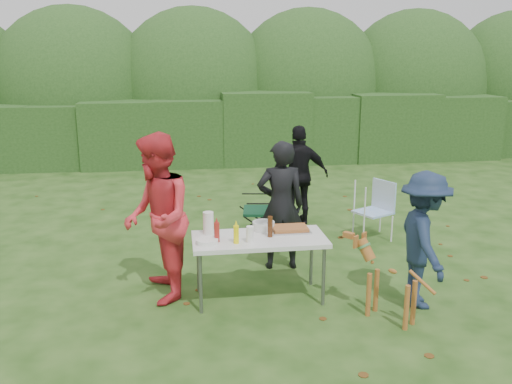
{
  "coord_description": "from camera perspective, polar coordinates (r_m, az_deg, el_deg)",
  "views": [
    {
      "loc": [
        -0.49,
        -5.75,
        2.75
      ],
      "look_at": [
        0.48,
        0.97,
        1.0
      ],
      "focal_mm": 38.0,
      "sensor_mm": 36.0,
      "label": 1
    }
  ],
  "objects": [
    {
      "name": "food_tray",
      "position": [
        6.31,
        3.6,
        -4.05
      ],
      "size": [
        0.45,
        0.3,
        0.02
      ],
      "primitive_type": "cube",
      "color": "#B7B7BA",
      "rests_on": "folding_table"
    },
    {
      "name": "person_black_puffy",
      "position": [
        8.84,
        4.58,
        1.76
      ],
      "size": [
        0.97,
        0.44,
        1.63
      ],
      "primitive_type": "imported",
      "rotation": [
        0.0,
        0.0,
        3.1
      ],
      "color": "black",
      "rests_on": "ground"
    },
    {
      "name": "focaccia_bread",
      "position": [
        6.3,
        3.6,
        -3.81
      ],
      "size": [
        0.4,
        0.26,
        0.04
      ],
      "primitive_type": "cube",
      "color": "#A46030",
      "rests_on": "food_tray"
    },
    {
      "name": "folding_table",
      "position": [
        6.12,
        0.35,
        -5.26
      ],
      "size": [
        1.5,
        0.7,
        0.74
      ],
      "color": "silver",
      "rests_on": "ground"
    },
    {
      "name": "person_cook",
      "position": [
        6.97,
        2.62,
        -1.42
      ],
      "size": [
        0.63,
        0.43,
        1.69
      ],
      "primitive_type": "imported",
      "rotation": [
        0.0,
        0.0,
        3.09
      ],
      "color": "black",
      "rests_on": "ground"
    },
    {
      "name": "dog",
      "position": [
        5.9,
        14.11,
        -9.28
      ],
      "size": [
        0.83,
        0.91,
        0.84
      ],
      "primitive_type": null,
      "rotation": [
        0.0,
        0.0,
        2.25
      ],
      "color": "#A35F28",
      "rests_on": "ground"
    },
    {
      "name": "pasta_bowl",
      "position": [
        6.33,
        0.81,
        -3.58
      ],
      "size": [
        0.26,
        0.26,
        0.1
      ],
      "primitive_type": "cylinder",
      "color": "silver",
      "rests_on": "folding_table"
    },
    {
      "name": "child",
      "position": [
        6.22,
        17.22,
        -4.86
      ],
      "size": [
        0.67,
        1.04,
        1.53
      ],
      "primitive_type": "imported",
      "rotation": [
        0.0,
        0.0,
        1.46
      ],
      "color": "#1A2944",
      "rests_on": "ground"
    },
    {
      "name": "hedge_row",
      "position": [
        13.89,
        -6.18,
        6.52
      ],
      "size": [
        22.0,
        1.4,
        1.7
      ],
      "primitive_type": "cube",
      "color": "#23471C",
      "rests_on": "ground"
    },
    {
      "name": "lawn_chair",
      "position": [
        8.41,
        12.21,
        -1.84
      ],
      "size": [
        0.69,
        0.69,
        0.88
      ],
      "primitive_type": null,
      "rotation": [
        0.0,
        0.0,
        3.6
      ],
      "color": "#458FE8",
      "rests_on": "ground"
    },
    {
      "name": "mustard_bottle",
      "position": [
        5.89,
        -2.1,
        -4.49
      ],
      "size": [
        0.06,
        0.06,
        0.2
      ],
      "primitive_type": "cylinder",
      "color": "#FFEE0B",
      "rests_on": "folding_table"
    },
    {
      "name": "beer_bottle",
      "position": [
        6.08,
        1.49,
        -3.66
      ],
      "size": [
        0.06,
        0.06,
        0.24
      ],
      "primitive_type": "cylinder",
      "color": "#47230F",
      "rests_on": "folding_table"
    },
    {
      "name": "plate_stack",
      "position": [
        5.92,
        -5.16,
        -5.2
      ],
      "size": [
        0.24,
        0.24,
        0.05
      ],
      "primitive_type": "cylinder",
      "color": "white",
      "rests_on": "folding_table"
    },
    {
      "name": "camping_chair",
      "position": [
        8.13,
        0.61,
        -1.56
      ],
      "size": [
        0.72,
        0.72,
        1.01
      ],
      "primitive_type": null,
      "rotation": [
        0.0,
        0.0,
        2.99
      ],
      "color": "#103D24",
      "rests_on": "ground"
    },
    {
      "name": "paper_towel_roll",
      "position": [
        6.19,
        -5.04,
        -3.28
      ],
      "size": [
        0.12,
        0.12,
        0.26
      ],
      "primitive_type": "cylinder",
      "color": "white",
      "rests_on": "folding_table"
    },
    {
      "name": "cup_stack",
      "position": [
        5.92,
        -0.64,
        -4.47
      ],
      "size": [
        0.08,
        0.08,
        0.18
      ],
      "primitive_type": "cylinder",
      "color": "white",
      "rests_on": "folding_table"
    },
    {
      "name": "ketchup_bottle",
      "position": [
        5.94,
        -4.14,
        -4.24
      ],
      "size": [
        0.06,
        0.06,
        0.22
      ],
      "primitive_type": "cylinder",
      "color": "#A3211D",
      "rests_on": "folding_table"
    },
    {
      "name": "person_red_jacket",
      "position": [
        6.15,
        -10.35,
        -2.74
      ],
      "size": [
        0.83,
        1.01,
        1.91
      ],
      "primitive_type": "imported",
      "rotation": [
        0.0,
        0.0,
        -1.45
      ],
      "color": "red",
      "rests_on": "ground"
    },
    {
      "name": "ground",
      "position": [
        6.39,
        -3.07,
        -11.04
      ],
      "size": [
        80.0,
        80.0,
        0.0
      ],
      "primitive_type": "plane",
      "color": "#1E4211"
    },
    {
      "name": "shrub_backdrop",
      "position": [
        15.4,
        -6.5,
        10.09
      ],
      "size": [
        20.0,
        2.6,
        3.2
      ],
      "primitive_type": "ellipsoid",
      "color": "#3D6628",
      "rests_on": "ground"
    }
  ]
}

